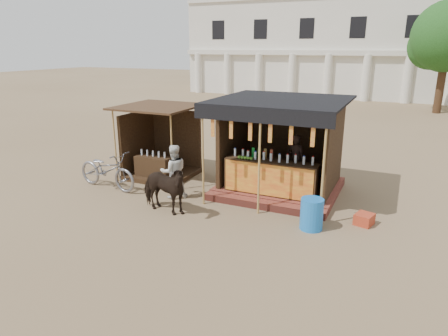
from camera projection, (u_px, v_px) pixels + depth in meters
ground at (196, 230)px, 9.49m from camera, size 120.00×120.00×0.00m
main_stall at (280, 159)px, 11.70m from camera, size 3.60×3.61×2.78m
secondary_stall at (158, 151)px, 13.32m from camera, size 2.40×2.40×2.38m
cow at (163, 189)px, 10.30m from camera, size 1.65×0.92×1.32m
motorbike at (107, 170)px, 12.14m from camera, size 2.30×1.02×1.17m
bystander at (174, 172)px, 11.31m from camera, size 0.96×0.94×1.56m
blue_barrel at (312, 214)px, 9.44m from camera, size 0.64×0.64×0.76m
red_crate at (364, 219)px, 9.75m from camera, size 0.50×0.53×0.27m
cooler at (302, 197)px, 10.92m from camera, size 0.72×0.57×0.46m
background_building at (337, 49)px, 35.15m from camera, size 26.00×7.45×8.18m
tree at (444, 39)px, 25.06m from camera, size 4.50×4.40×7.00m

